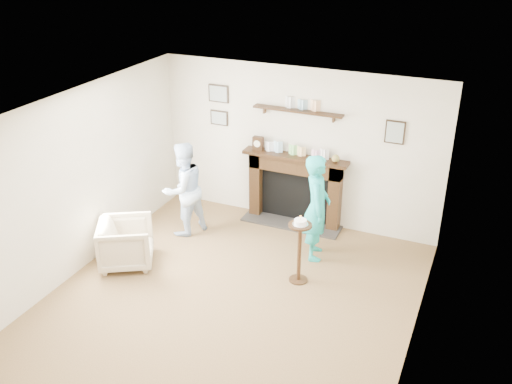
% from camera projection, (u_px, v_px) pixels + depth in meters
% --- Properties ---
extents(ground, '(5.00, 5.00, 0.00)m').
position_uv_depth(ground, '(229.00, 303.00, 7.28)').
color(ground, brown).
rests_on(ground, ground).
extents(room_shell, '(4.54, 5.02, 2.52)m').
position_uv_depth(room_shell, '(251.00, 166.00, 7.16)').
color(room_shell, beige).
rests_on(room_shell, ground).
extents(armchair, '(0.99, 0.98, 0.66)m').
position_uv_depth(armchair, '(129.00, 263.00, 8.12)').
color(armchair, '#B9AE8A').
rests_on(armchair, ground).
extents(man, '(0.80, 0.88, 1.48)m').
position_uv_depth(man, '(186.00, 232.00, 8.95)').
color(man, '#A3ACCB').
rests_on(man, ground).
extents(woman, '(0.53, 0.66, 1.56)m').
position_uv_depth(woman, '(314.00, 255.00, 8.32)').
color(woman, teal).
rests_on(woman, ground).
extents(pedestal_table, '(0.31, 0.31, 0.99)m').
position_uv_depth(pedestal_table, '(300.00, 241.00, 7.47)').
color(pedestal_table, black).
rests_on(pedestal_table, ground).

